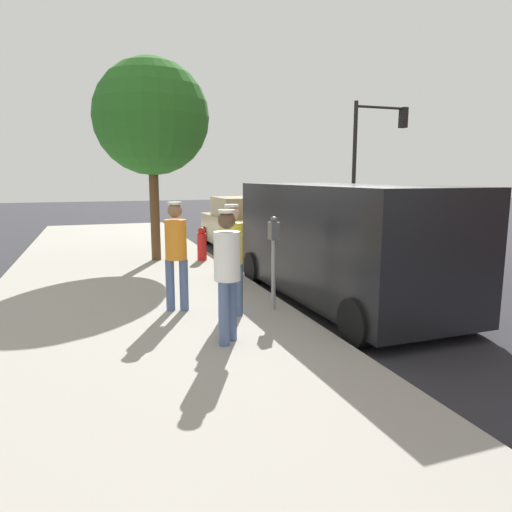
{
  "coord_description": "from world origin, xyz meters",
  "views": [
    {
      "loc": [
        4.04,
        6.32,
        2.29
      ],
      "look_at": [
        1.65,
        -0.57,
        1.05
      ],
      "focal_mm": 32.79,
      "sensor_mm": 36.0,
      "label": 1
    }
  ],
  "objects_px": {
    "parked_van": "(342,241)",
    "parked_sedan_behind": "(244,226)",
    "pedestrian_in_white": "(227,268)",
    "fire_hydrant": "(202,244)",
    "street_tree": "(151,118)",
    "pedestrian_in_orange": "(176,249)",
    "pedestrian_in_yellow": "(232,253)",
    "parking_meter_near": "(274,247)",
    "traffic_light_corner": "(373,146)"
  },
  "relations": [
    {
      "from": "parked_van",
      "to": "pedestrian_in_white",
      "type": "bearing_deg",
      "value": 33.16
    },
    {
      "from": "parked_sedan_behind",
      "to": "fire_hydrant",
      "type": "relative_size",
      "value": 5.12
    },
    {
      "from": "pedestrian_in_orange",
      "to": "pedestrian_in_yellow",
      "type": "bearing_deg",
      "value": 141.6
    },
    {
      "from": "pedestrian_in_white",
      "to": "street_tree",
      "type": "xyz_separation_m",
      "value": [
        0.09,
        -6.55,
        2.59
      ]
    },
    {
      "from": "street_tree",
      "to": "traffic_light_corner",
      "type": "bearing_deg",
      "value": -154.58
    },
    {
      "from": "parked_van",
      "to": "fire_hydrant",
      "type": "distance_m",
      "value": 4.7
    },
    {
      "from": "parking_meter_near",
      "to": "pedestrian_in_white",
      "type": "xyz_separation_m",
      "value": [
        1.12,
        1.25,
        -0.03
      ]
    },
    {
      "from": "pedestrian_in_orange",
      "to": "fire_hydrant",
      "type": "relative_size",
      "value": 2.03
    },
    {
      "from": "parked_sedan_behind",
      "to": "street_tree",
      "type": "height_order",
      "value": "street_tree"
    },
    {
      "from": "street_tree",
      "to": "pedestrian_in_orange",
      "type": "bearing_deg",
      "value": 86.72
    },
    {
      "from": "pedestrian_in_yellow",
      "to": "fire_hydrant",
      "type": "relative_size",
      "value": 2.01
    },
    {
      "from": "parking_meter_near",
      "to": "pedestrian_in_white",
      "type": "relative_size",
      "value": 0.88
    },
    {
      "from": "parked_sedan_behind",
      "to": "pedestrian_in_white",
      "type": "bearing_deg",
      "value": 70.92
    },
    {
      "from": "parked_van",
      "to": "street_tree",
      "type": "bearing_deg",
      "value": -60.7
    },
    {
      "from": "parked_van",
      "to": "street_tree",
      "type": "distance_m",
      "value": 6.11
    },
    {
      "from": "pedestrian_in_white",
      "to": "pedestrian_in_orange",
      "type": "height_order",
      "value": "pedestrian_in_orange"
    },
    {
      "from": "pedestrian_in_orange",
      "to": "traffic_light_corner",
      "type": "bearing_deg",
      "value": -135.87
    },
    {
      "from": "street_tree",
      "to": "parking_meter_near",
      "type": "bearing_deg",
      "value": 102.89
    },
    {
      "from": "pedestrian_in_yellow",
      "to": "pedestrian_in_orange",
      "type": "relative_size",
      "value": 0.99
    },
    {
      "from": "parked_van",
      "to": "street_tree",
      "type": "relative_size",
      "value": 1.04
    },
    {
      "from": "parked_van",
      "to": "traffic_light_corner",
      "type": "xyz_separation_m",
      "value": [
        -6.53,
        -9.22,
        2.36
      ]
    },
    {
      "from": "pedestrian_in_yellow",
      "to": "fire_hydrant",
      "type": "height_order",
      "value": "pedestrian_in_yellow"
    },
    {
      "from": "traffic_light_corner",
      "to": "parking_meter_near",
      "type": "bearing_deg",
      "value": 50.34
    },
    {
      "from": "pedestrian_in_white",
      "to": "street_tree",
      "type": "bearing_deg",
      "value": -89.22
    },
    {
      "from": "pedestrian_in_yellow",
      "to": "street_tree",
      "type": "height_order",
      "value": "street_tree"
    },
    {
      "from": "pedestrian_in_white",
      "to": "street_tree",
      "type": "distance_m",
      "value": 7.04
    },
    {
      "from": "pedestrian_in_white",
      "to": "traffic_light_corner",
      "type": "xyz_separation_m",
      "value": [
        -9.15,
        -10.94,
        2.37
      ]
    },
    {
      "from": "parking_meter_near",
      "to": "pedestrian_in_orange",
      "type": "height_order",
      "value": "pedestrian_in_orange"
    },
    {
      "from": "pedestrian_in_orange",
      "to": "parked_sedan_behind",
      "type": "distance_m",
      "value": 7.42
    },
    {
      "from": "parking_meter_near",
      "to": "pedestrian_in_orange",
      "type": "bearing_deg",
      "value": -16.91
    },
    {
      "from": "pedestrian_in_yellow",
      "to": "pedestrian_in_orange",
      "type": "height_order",
      "value": "pedestrian_in_orange"
    },
    {
      "from": "pedestrian_in_yellow",
      "to": "pedestrian_in_orange",
      "type": "xyz_separation_m",
      "value": [
        0.75,
        -0.59,
        0.01
      ]
    },
    {
      "from": "pedestrian_in_yellow",
      "to": "parked_sedan_behind",
      "type": "height_order",
      "value": "pedestrian_in_yellow"
    },
    {
      "from": "pedestrian_in_yellow",
      "to": "pedestrian_in_orange",
      "type": "bearing_deg",
      "value": -38.4
    },
    {
      "from": "pedestrian_in_orange",
      "to": "parked_van",
      "type": "relative_size",
      "value": 0.33
    },
    {
      "from": "parking_meter_near",
      "to": "pedestrian_in_orange",
      "type": "xyz_separation_m",
      "value": [
        1.49,
        -0.45,
        -0.02
      ]
    },
    {
      "from": "pedestrian_in_white",
      "to": "fire_hydrant",
      "type": "distance_m",
      "value": 6.21
    },
    {
      "from": "parked_van",
      "to": "parked_sedan_behind",
      "type": "bearing_deg",
      "value": -92.31
    },
    {
      "from": "traffic_light_corner",
      "to": "parked_van",
      "type": "bearing_deg",
      "value": 54.71
    },
    {
      "from": "pedestrian_in_yellow",
      "to": "parked_sedan_behind",
      "type": "xyz_separation_m",
      "value": [
        -2.51,
        -7.24,
        -0.4
      ]
    },
    {
      "from": "parking_meter_near",
      "to": "fire_hydrant",
      "type": "height_order",
      "value": "parking_meter_near"
    },
    {
      "from": "pedestrian_in_white",
      "to": "fire_hydrant",
      "type": "relative_size",
      "value": 2.02
    },
    {
      "from": "street_tree",
      "to": "fire_hydrant",
      "type": "height_order",
      "value": "street_tree"
    },
    {
      "from": "pedestrian_in_orange",
      "to": "street_tree",
      "type": "distance_m",
      "value": 5.49
    },
    {
      "from": "pedestrian_in_orange",
      "to": "fire_hydrant",
      "type": "bearing_deg",
      "value": -107.56
    },
    {
      "from": "parking_meter_near",
      "to": "traffic_light_corner",
      "type": "height_order",
      "value": "traffic_light_corner"
    },
    {
      "from": "traffic_light_corner",
      "to": "street_tree",
      "type": "distance_m",
      "value": 10.23
    },
    {
      "from": "parked_van",
      "to": "parked_sedan_behind",
      "type": "height_order",
      "value": "parked_van"
    },
    {
      "from": "pedestrian_in_yellow",
      "to": "parked_van",
      "type": "distance_m",
      "value": 2.32
    },
    {
      "from": "pedestrian_in_orange",
      "to": "traffic_light_corner",
      "type": "relative_size",
      "value": 0.34
    }
  ]
}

